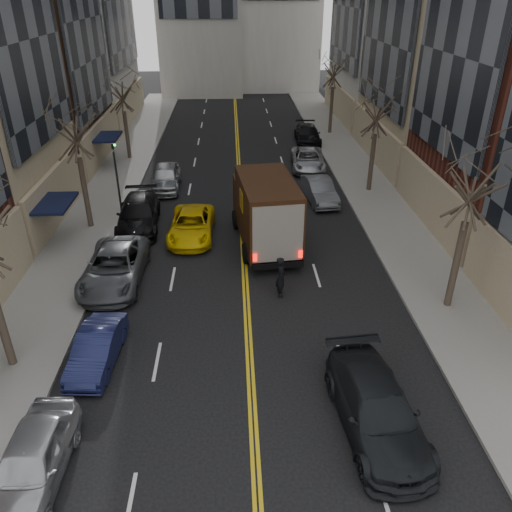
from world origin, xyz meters
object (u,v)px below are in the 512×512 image
(pedestrian, at_px, (281,277))
(ups_truck, at_px, (265,211))
(taxi, at_px, (192,225))
(observer_sedan, at_px, (377,409))

(pedestrian, bearing_deg, ups_truck, 5.06)
(taxi, distance_m, pedestrian, 7.64)
(ups_truck, distance_m, taxi, 4.37)
(observer_sedan, xyz_separation_m, pedestrian, (-2.28, 7.89, 0.16))
(taxi, relative_size, pedestrian, 2.64)
(ups_truck, relative_size, taxi, 1.43)
(ups_truck, xyz_separation_m, pedestrian, (0.38, -5.12, -0.98))
(ups_truck, height_order, pedestrian, ups_truck)
(ups_truck, bearing_deg, taxi, 158.16)
(ups_truck, height_order, observer_sedan, ups_truck)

